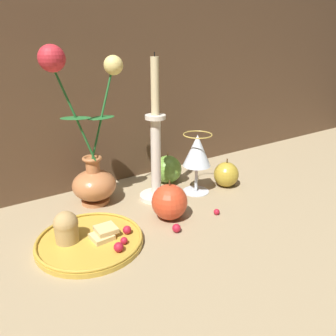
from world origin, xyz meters
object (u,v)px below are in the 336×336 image
Objects in this scene: vase at (91,162)px; apple_beside_vase at (170,202)px; plate_with_pastries at (86,238)px; wine_glass at (197,153)px; candlestick at (156,153)px; apple_at_table_edge at (226,174)px; apple_near_glass at (168,169)px.

vase is 4.00× the size of apple_beside_vase.
plate_with_pastries is 2.27× the size of apple_beside_vase.
plate_with_pastries is at bearing -167.84° from wine_glass.
apple_beside_vase is at bearing -106.61° from candlestick.
plate_with_pastries is 0.44m from apple_at_table_edge.
apple_near_glass reaches higher than apple_at_table_edge.
wine_glass is 0.45× the size of candlestick.
candlestick is at bearing 167.38° from apple_at_table_edge.
vase is 1.05× the size of candlestick.
candlestick is at bearing -22.79° from vase.
vase is 2.34× the size of wine_glass.
vase is at bearing 160.71° from wine_glass.
apple_at_table_edge is (0.12, -0.12, -0.01)m from apple_near_glass.
apple_beside_vase is 0.24m from apple_at_table_edge.
wine_glass is 0.12m from apple_near_glass.
apple_near_glass is (0.23, 0.01, -0.07)m from vase.
candlestick is (0.23, 0.10, 0.11)m from plate_with_pastries.
wine_glass is 1.71× the size of apple_beside_vase.
apple_beside_vase is (-0.03, -0.11, -0.08)m from candlestick.
apple_beside_vase reaches higher than apple_near_glass.
candlestick is at bearing 165.63° from wine_glass.
candlestick is at bearing 73.39° from apple_beside_vase.
vase is 4.61× the size of apple_at_table_edge.
apple_near_glass is (0.08, 0.07, -0.08)m from candlestick.
apple_beside_vase reaches higher than plate_with_pastries.
vase reaches higher than apple_beside_vase.
wine_glass is at bearing -74.63° from apple_near_glass.
apple_at_table_edge is at bearing -10.55° from wine_glass.
apple_beside_vase is at bearing -150.71° from wine_glass.
apple_beside_vase is 1.03× the size of apple_near_glass.
candlestick is 0.14m from apple_beside_vase.
plate_with_pastries is at bearing -172.67° from apple_at_table_edge.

